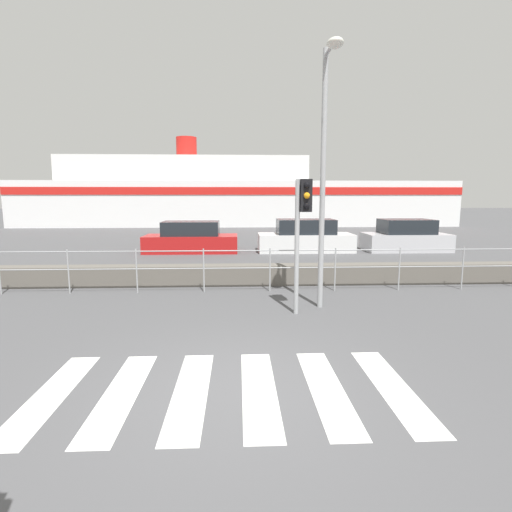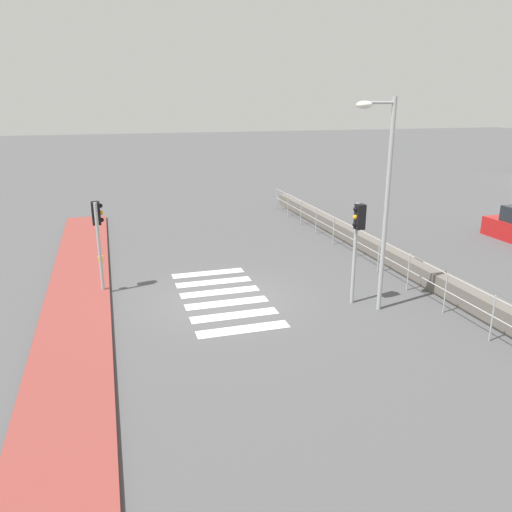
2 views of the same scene
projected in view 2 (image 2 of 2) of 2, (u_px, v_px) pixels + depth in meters
ground_plane at (224, 299)px, 14.57m from camera, size 160.00×160.00×0.00m
sidewalk_brick at (76, 314)px, 13.43m from camera, size 24.00×1.80×0.12m
crosswalk at (223, 297)px, 14.70m from camera, size 4.95×2.40×0.01m
seawall at (416, 270)px, 16.23m from camera, size 25.50×0.55×0.58m
harbor_fence at (393, 258)px, 15.84m from camera, size 22.99×0.04×1.17m
traffic_light_near at (98, 228)px, 14.54m from camera, size 0.34×0.32×2.77m
traffic_light_far at (357, 232)px, 13.60m from camera, size 0.34×0.32×2.90m
streetlamp at (381, 183)px, 12.78m from camera, size 0.32×1.09×5.65m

